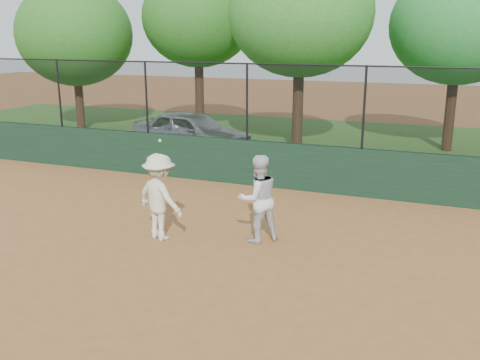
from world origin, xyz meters
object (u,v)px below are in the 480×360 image
(tree_3, at_px, (459,26))
(parked_car, at_px, (192,132))
(player_second, at_px, (258,199))
(tree_0, at_px, (74,35))
(player_main, at_px, (160,197))
(tree_1, at_px, (198,18))
(tree_2, at_px, (300,13))

(tree_3, bearing_deg, parked_car, -155.67)
(player_second, distance_m, tree_0, 14.93)
(tree_3, bearing_deg, player_main, -114.88)
(player_second, bearing_deg, parked_car, -98.54)
(player_second, bearing_deg, player_main, -25.81)
(player_main, relative_size, tree_0, 0.34)
(tree_0, bearing_deg, player_second, -39.46)
(tree_1, relative_size, tree_2, 0.98)
(parked_car, height_order, player_second, player_second)
(player_main, xyz_separation_m, tree_2, (0.27, 8.93, 3.71))
(parked_car, height_order, tree_3, tree_3)
(player_main, relative_size, tree_1, 0.32)
(parked_car, height_order, tree_1, tree_1)
(tree_2, height_order, tree_3, tree_2)
(tree_1, distance_m, tree_3, 9.54)
(tree_0, distance_m, tree_1, 5.20)
(tree_1, height_order, tree_3, tree_1)
(tree_1, xyz_separation_m, tree_2, (4.72, -2.15, 0.02))
(tree_1, bearing_deg, tree_0, -166.58)
(player_main, distance_m, tree_2, 9.67)
(parked_car, bearing_deg, tree_3, -57.59)
(parked_car, xyz_separation_m, tree_1, (-1.49, 3.74, 3.82))
(player_second, height_order, tree_0, tree_0)
(player_second, distance_m, tree_3, 11.38)
(parked_car, bearing_deg, player_second, -136.66)
(tree_2, bearing_deg, tree_3, 22.93)
(tree_0, height_order, tree_1, tree_1)
(tree_1, xyz_separation_m, tree_3, (9.54, -0.11, -0.36))
(parked_car, relative_size, tree_2, 0.63)
(tree_1, bearing_deg, player_second, -59.17)
(parked_car, relative_size, tree_0, 0.70)
(tree_0, height_order, tree_3, tree_3)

